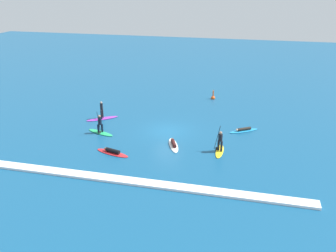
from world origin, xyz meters
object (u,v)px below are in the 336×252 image
object	(u,v)px
surfer_on_green_board	(100,129)
surfer_on_purple_board	(102,115)
surfer_on_yellow_board	(220,146)
marker_buoy	(213,97)
surfer_on_white_board	(173,144)
surfer_on_blue_board	(244,130)
surfer_on_red_board	(112,152)

from	to	relation	value
surfer_on_green_board	surfer_on_purple_board	world-z (taller)	surfer_on_green_board
surfer_on_yellow_board	marker_buoy	distance (m)	14.59
surfer_on_white_board	surfer_on_purple_board	bearing A→B (deg)	40.67
surfer_on_green_board	surfer_on_blue_board	bearing A→B (deg)	36.51
surfer_on_purple_board	surfer_on_yellow_board	bearing A→B (deg)	120.54
surfer_on_blue_board	surfer_on_green_board	bearing A→B (deg)	-18.05
surfer_on_green_board	surfer_on_red_board	distance (m)	4.66
surfer_on_yellow_board	marker_buoy	world-z (taller)	surfer_on_yellow_board
surfer_on_yellow_board	surfer_on_blue_board	world-z (taller)	surfer_on_yellow_board
surfer_on_blue_board	surfer_on_yellow_board	bearing A→B (deg)	37.26
surfer_on_green_board	surfer_on_purple_board	size ratio (longest dim) A/B	0.99
surfer_on_purple_board	marker_buoy	bearing A→B (deg)	-175.37
surfer_on_red_board	surfer_on_purple_board	size ratio (longest dim) A/B	1.06
surfer_on_green_board	surfer_on_blue_board	xyz separation A→B (m)	(13.00, 3.65, -0.32)
surfer_on_white_board	marker_buoy	xyz separation A→B (m)	(1.64, 14.13, 0.05)
marker_buoy	surfer_on_yellow_board	bearing A→B (deg)	-80.64
surfer_on_white_board	surfer_on_red_board	size ratio (longest dim) A/B	0.96
surfer_on_yellow_board	surfer_on_blue_board	bearing A→B (deg)	-18.90
surfer_on_red_board	marker_buoy	distance (m)	17.93
surfer_on_blue_board	surfer_on_red_board	bearing A→B (deg)	2.10
surfer_on_white_board	surfer_on_green_board	xyz separation A→B (m)	(-7.26, 1.09, 0.30)
surfer_on_red_board	surfer_on_blue_board	xyz separation A→B (m)	(10.30, 7.44, -0.02)
surfer_on_white_board	surfer_on_purple_board	distance (m)	9.75
surfer_on_white_board	surfer_on_yellow_board	xyz separation A→B (m)	(4.01, -0.27, 0.39)
surfer_on_white_board	surfer_on_blue_board	xyz separation A→B (m)	(5.74, 4.74, -0.02)
surfer_on_red_board	surfer_on_purple_board	distance (m)	8.35
surfer_on_green_board	marker_buoy	distance (m)	15.79
surfer_on_green_board	surfer_on_white_board	bearing A→B (deg)	12.27
surfer_on_white_board	surfer_on_green_board	world-z (taller)	surfer_on_green_board
surfer_on_white_board	surfer_on_purple_board	world-z (taller)	surfer_on_purple_board
surfer_on_red_board	surfer_on_yellow_board	bearing A→B (deg)	-148.00
surfer_on_green_board	surfer_on_yellow_board	world-z (taller)	surfer_on_yellow_board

